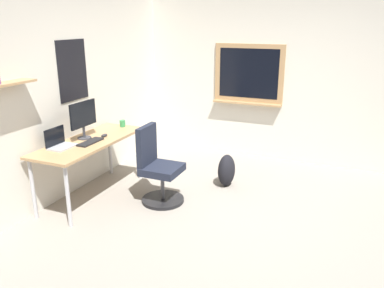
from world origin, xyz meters
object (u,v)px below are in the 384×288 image
at_px(computer_mouse, 104,135).
at_px(coffee_mug, 123,123).
at_px(laptop, 59,143).
at_px(backpack, 226,170).
at_px(office_chair, 158,170).
at_px(desk, 90,146).
at_px(monitor_primary, 83,117).
at_px(keyboard, 90,142).

height_order(computer_mouse, coffee_mug, coffee_mug).
distance_m(laptop, computer_mouse, 0.60).
distance_m(laptop, backpack, 2.16).
xyz_separation_m(office_chair, laptop, (-0.56, 0.97, 0.39)).
bearing_deg(office_chair, desk, 103.85).
bearing_deg(desk, coffee_mug, -2.11).
relative_size(coffee_mug, backpack, 0.21).
bearing_deg(laptop, coffee_mug, -9.20).
bearing_deg(coffee_mug, computer_mouse, -174.27).
bearing_deg(monitor_primary, office_chair, -79.97).
relative_size(monitor_primary, keyboard, 1.25).
xyz_separation_m(desk, backpack, (0.98, -1.45, -0.45)).
height_order(desk, coffee_mug, coffee_mug).
bearing_deg(backpack, office_chair, 141.04).
relative_size(desk, keyboard, 4.31).
distance_m(office_chair, monitor_primary, 1.11).
bearing_deg(computer_mouse, coffee_mug, 5.73).
bearing_deg(office_chair, monitor_primary, 100.03).
bearing_deg(computer_mouse, keyboard, 180.00).
distance_m(office_chair, coffee_mug, 1.01).
xyz_separation_m(desk, office_chair, (0.20, -0.82, -0.26)).
distance_m(office_chair, computer_mouse, 0.82).
bearing_deg(keyboard, coffee_mug, 3.68).
height_order(laptop, computer_mouse, laptop).
height_order(desk, computer_mouse, computer_mouse).
distance_m(monitor_primary, coffee_mug, 0.71).
bearing_deg(coffee_mug, laptop, 170.80).
relative_size(desk, backpack, 3.67).
distance_m(monitor_primary, backpack, 1.98).
bearing_deg(coffee_mug, monitor_primary, 169.41).
distance_m(desk, backpack, 1.81).
distance_m(monitor_primary, computer_mouse, 0.35).
distance_m(desk, monitor_primary, 0.36).
xyz_separation_m(monitor_primary, computer_mouse, (0.16, -0.17, -0.25)).
bearing_deg(backpack, computer_mouse, 119.56).
xyz_separation_m(desk, coffee_mug, (0.70, -0.03, 0.12)).
relative_size(office_chair, monitor_primary, 2.05).
height_order(desk, office_chair, office_chair).
bearing_deg(office_chair, backpack, -38.96).
xyz_separation_m(laptop, monitor_primary, (0.40, -0.05, 0.22)).
distance_m(coffee_mug, backpack, 1.56).
height_order(desk, keyboard, keyboard).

